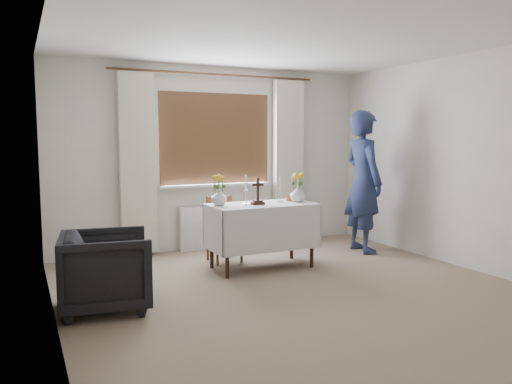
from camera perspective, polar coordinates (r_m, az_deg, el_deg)
ground at (r=4.93m, az=6.14°, el=-11.87°), size 5.00×5.00×0.00m
altar_table at (r=5.89m, az=0.68°, el=-5.04°), size 1.24×0.64×0.76m
wooden_chair at (r=6.20m, az=-3.64°, el=-4.27°), size 0.38×0.38×0.81m
armchair at (r=4.68m, az=-16.75°, el=-8.60°), size 0.87×0.85×0.71m
person at (r=6.82m, az=12.15°, el=1.16°), size 0.51×0.73×1.89m
radiator at (r=6.97m, az=-4.36°, el=-3.97°), size 1.10×0.10×0.60m
wooden_cross at (r=5.75m, az=0.20°, el=0.08°), size 0.15×0.12×0.31m
candlestick_left at (r=5.76m, az=-1.14°, el=0.28°), size 0.13×0.13×0.34m
candlestick_right at (r=5.95m, az=2.77°, el=0.28°), size 0.10×0.10×0.31m
flower_vase_left at (r=5.68m, az=-4.26°, el=-0.61°), size 0.20×0.20×0.19m
flower_vase_right at (r=6.01m, az=4.79°, el=-0.23°), size 0.24×0.24×0.19m
wicker_basket at (r=6.14m, az=4.31°, el=-0.66°), size 0.23×0.23×0.07m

